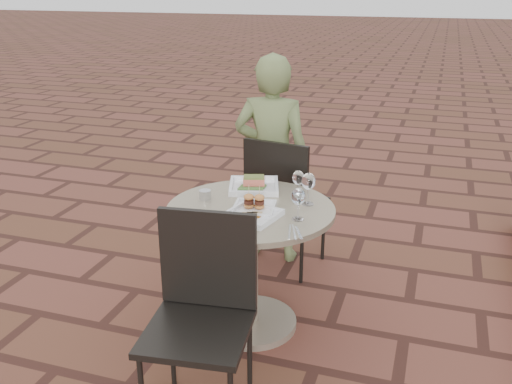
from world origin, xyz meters
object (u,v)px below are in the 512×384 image
(plate_tuna, at_px, (252,215))
(diner, at_px, (272,160))
(chair_far, at_px, (282,195))
(cafe_table, at_px, (251,249))
(chair_near, at_px, (202,300))
(plate_salmon, at_px, (254,185))
(plate_sliders, at_px, (254,206))

(plate_tuna, bearing_deg, diner, 101.05)
(chair_far, xyz_separation_m, plate_tuna, (0.07, -0.83, 0.20))
(cafe_table, relative_size, chair_near, 0.97)
(plate_salmon, distance_m, plate_sliders, 0.33)
(plate_salmon, height_order, plate_tuna, plate_salmon)
(plate_sliders, xyz_separation_m, plate_tuna, (0.02, -0.10, -0.01))
(chair_near, bearing_deg, plate_sliders, 80.44)
(chair_far, relative_size, plate_salmon, 2.66)
(chair_near, distance_m, plate_tuna, 0.58)
(plate_tuna, bearing_deg, chair_far, 94.68)
(plate_sliders, bearing_deg, chair_near, -92.41)
(plate_salmon, distance_m, plate_tuna, 0.43)
(chair_far, relative_size, chair_near, 1.00)
(cafe_table, bearing_deg, chair_far, 91.34)
(chair_far, xyz_separation_m, plate_sliders, (0.05, -0.73, 0.21))
(chair_near, distance_m, plate_salmon, 0.98)
(diner, relative_size, plate_tuna, 4.81)
(chair_near, relative_size, plate_salmon, 2.66)
(chair_far, distance_m, diner, 0.29)
(plate_salmon, xyz_separation_m, plate_sliders, (0.10, -0.31, 0.00))
(chair_near, relative_size, plate_sliders, 3.78)
(chair_near, xyz_separation_m, diner, (-0.15, 1.56, 0.17))
(cafe_table, height_order, plate_sliders, plate_sliders)
(plate_sliders, bearing_deg, diner, 100.97)
(chair_far, height_order, plate_tuna, chair_far)
(cafe_table, xyz_separation_m, plate_salmon, (-0.07, 0.28, 0.27))
(cafe_table, relative_size, chair_far, 0.97)
(chair_near, xyz_separation_m, plate_sliders, (0.03, 0.64, 0.21))
(chair_near, bearing_deg, diner, 88.41)
(chair_far, distance_m, chair_near, 1.37)
(chair_near, bearing_deg, plate_tuna, 77.85)
(chair_near, bearing_deg, chair_far, 83.70)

